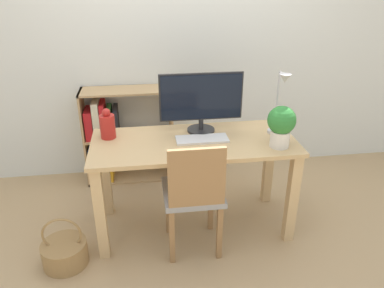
% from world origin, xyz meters
% --- Properties ---
extents(ground_plane, '(10.00, 10.00, 0.00)m').
position_xyz_m(ground_plane, '(0.00, 0.00, 0.00)').
color(ground_plane, tan).
extents(wall_back, '(8.00, 0.05, 2.60)m').
position_xyz_m(wall_back, '(0.00, 1.00, 1.30)').
color(wall_back, silver).
rests_on(wall_back, ground_plane).
extents(desk, '(1.45, 0.63, 0.73)m').
position_xyz_m(desk, '(0.00, 0.00, 0.59)').
color(desk, tan).
rests_on(desk, ground_plane).
extents(monitor, '(0.61, 0.20, 0.44)m').
position_xyz_m(monitor, '(0.08, 0.17, 0.98)').
color(monitor, '#232326').
rests_on(monitor, desk).
extents(keyboard, '(0.37, 0.15, 0.02)m').
position_xyz_m(keyboard, '(0.06, 0.00, 0.74)').
color(keyboard, silver).
rests_on(keyboard, desk).
extents(vase, '(0.11, 0.11, 0.22)m').
position_xyz_m(vase, '(-0.60, 0.14, 0.83)').
color(vase, '#B2231E').
rests_on(vase, desk).
extents(desk_lamp, '(0.10, 0.19, 0.47)m').
position_xyz_m(desk_lamp, '(0.61, 0.00, 1.02)').
color(desk_lamp, '#B7B7BC').
rests_on(desk_lamp, desk).
extents(potted_plant, '(0.19, 0.19, 0.29)m').
position_xyz_m(potted_plant, '(0.56, -0.17, 0.89)').
color(potted_plant, silver).
rests_on(potted_plant, desk).
extents(chair, '(0.40, 0.40, 0.87)m').
position_xyz_m(chair, '(-0.04, -0.29, 0.48)').
color(chair, gray).
rests_on(chair, ground_plane).
extents(bookshelf, '(0.80, 0.28, 0.88)m').
position_xyz_m(bookshelf, '(-0.64, 0.82, 0.42)').
color(bookshelf, tan).
rests_on(bookshelf, ground_plane).
extents(basket, '(0.30, 0.30, 0.37)m').
position_xyz_m(basket, '(-0.93, -0.30, 0.09)').
color(basket, '#997547').
rests_on(basket, ground_plane).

